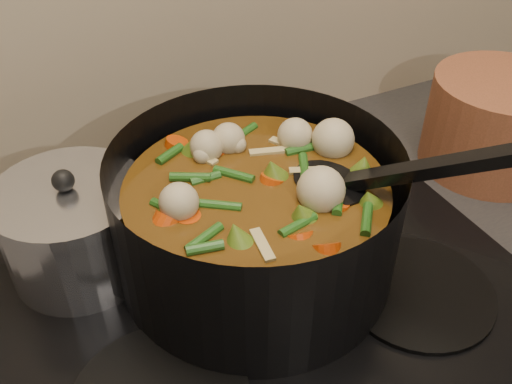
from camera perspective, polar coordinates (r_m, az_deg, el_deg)
name	(u,v)px	position (r m, az deg, el deg)	size (l,w,h in m)	color
stovetop	(248,270)	(0.72, -0.80, -7.83)	(0.62, 0.54, 0.03)	black
stockpot	(257,218)	(0.66, 0.07, -2.64)	(0.43, 0.43, 0.24)	black
saucepan	(76,228)	(0.71, -17.59, -3.49)	(0.18, 0.18, 0.14)	silver
terracotta_crock	(495,124)	(0.96, 22.78, 6.33)	(0.21, 0.21, 0.15)	brown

